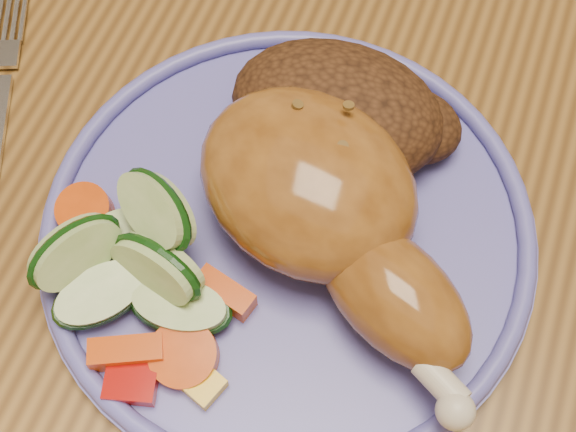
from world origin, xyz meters
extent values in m
plane|color=#54371C|center=(0.00, 0.00, 0.00)|extent=(4.00, 4.00, 0.00)
cube|color=brown|center=(0.00, 0.00, 0.73)|extent=(0.90, 1.40, 0.04)
cylinder|color=#4C2D16|center=(-0.18, 0.37, 0.21)|extent=(0.04, 0.04, 0.41)
cylinder|color=#4C2D16|center=(0.18, 0.37, 0.21)|extent=(0.04, 0.04, 0.41)
cylinder|color=#5A56B0|center=(-0.03, -0.10, 0.76)|extent=(0.26, 0.26, 0.01)
torus|color=#5A56B0|center=(-0.03, -0.10, 0.77)|extent=(0.26, 0.26, 0.01)
ellipsoid|color=#95591F|center=(-0.02, -0.09, 0.79)|extent=(0.15, 0.14, 0.06)
ellipsoid|color=#95591F|center=(0.03, -0.13, 0.79)|extent=(0.11, 0.09, 0.05)
sphere|color=beige|center=(0.08, -0.17, 0.79)|extent=(0.02, 0.02, 0.02)
ellipsoid|color=#412310|center=(-0.02, -0.04, 0.78)|extent=(0.12, 0.09, 0.05)
ellipsoid|color=#412310|center=(0.01, -0.03, 0.78)|extent=(0.06, 0.05, 0.03)
ellipsoid|color=#412310|center=(-0.06, -0.05, 0.77)|extent=(0.05, 0.04, 0.02)
cube|color=#A50A05|center=(-0.07, -0.21, 0.77)|extent=(0.03, 0.03, 0.01)
cube|color=#E5A507|center=(-0.04, -0.20, 0.77)|extent=(0.02, 0.02, 0.01)
cube|color=#E94707|center=(-0.04, -0.15, 0.77)|extent=(0.03, 0.02, 0.01)
cube|color=#E94707|center=(-0.08, -0.20, 0.77)|extent=(0.04, 0.03, 0.01)
cylinder|color=#E94707|center=(-0.05, -0.19, 0.77)|extent=(0.03, 0.03, 0.02)
cylinder|color=#E94707|center=(-0.13, -0.13, 0.77)|extent=(0.03, 0.03, 0.02)
cylinder|color=#BDCF86|center=(-0.06, -0.17, 0.77)|extent=(0.05, 0.05, 0.02)
cylinder|color=#BDCF86|center=(-0.08, -0.16, 0.78)|extent=(0.05, 0.04, 0.05)
cylinder|color=#BDCF86|center=(-0.10, -0.18, 0.77)|extent=(0.07, 0.07, 0.03)
cylinder|color=#BDCF86|center=(-0.12, -0.16, 0.79)|extent=(0.05, 0.06, 0.05)
cylinder|color=#BDCF86|center=(-0.10, -0.14, 0.77)|extent=(0.06, 0.06, 0.02)
cylinder|color=#BDCF86|center=(-0.09, -0.13, 0.80)|extent=(0.06, 0.06, 0.04)
cube|color=silver|center=(-0.23, -0.05, 0.75)|extent=(0.04, 0.06, 0.00)
camera|label=1|loc=(0.04, -0.28, 1.14)|focal=50.00mm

